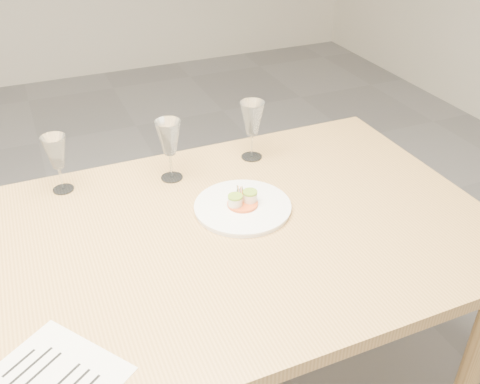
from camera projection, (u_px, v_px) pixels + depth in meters
name	position (u px, v px, depth m)	size (l,w,h in m)	color
dining_table	(76.00, 288.00, 1.41)	(2.40, 1.00, 0.75)	tan
dinner_plate	(243.00, 206.00, 1.60)	(0.29, 0.29, 0.08)	white
recipe_sheet	(57.00, 376.00, 1.10)	(0.32, 0.33, 0.00)	white
wine_glass_2	(56.00, 153.00, 1.63)	(0.08, 0.08, 0.19)	white
wine_glass_3	(169.00, 139.00, 1.68)	(0.08, 0.08, 0.20)	white
wine_glass_4	(252.00, 120.00, 1.80)	(0.08, 0.08, 0.21)	white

